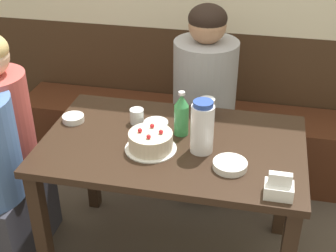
% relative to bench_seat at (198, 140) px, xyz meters
% --- Properties ---
extents(bench_seat, '(2.34, 0.38, 0.45)m').
position_rel_bench_seat_xyz_m(bench_seat, '(0.00, 0.00, 0.00)').
color(bench_seat, '#472314').
rests_on(bench_seat, ground_plane).
extents(dining_table, '(1.19, 0.74, 0.72)m').
position_rel_bench_seat_xyz_m(dining_table, '(0.00, -0.83, 0.39)').
color(dining_table, black).
rests_on(dining_table, ground_plane).
extents(birthday_cake, '(0.23, 0.23, 0.10)m').
position_rel_bench_seat_xyz_m(birthday_cake, '(-0.08, -0.91, 0.54)').
color(birthday_cake, white).
rests_on(birthday_cake, dining_table).
extents(water_pitcher, '(0.10, 0.10, 0.24)m').
position_rel_bench_seat_xyz_m(water_pitcher, '(0.14, -0.87, 0.62)').
color(water_pitcher, white).
rests_on(water_pitcher, dining_table).
extents(soju_bottle, '(0.07, 0.07, 0.22)m').
position_rel_bench_seat_xyz_m(soju_bottle, '(0.02, -0.75, 0.60)').
color(soju_bottle, '#388E4C').
rests_on(soju_bottle, dining_table).
extents(napkin_holder, '(0.11, 0.08, 0.11)m').
position_rel_bench_seat_xyz_m(napkin_holder, '(0.47, -1.13, 0.54)').
color(napkin_holder, white).
rests_on(napkin_holder, dining_table).
extents(bowl_soup_white, '(0.14, 0.14, 0.03)m').
position_rel_bench_seat_xyz_m(bowl_soup_white, '(0.28, -0.98, 0.51)').
color(bowl_soup_white, white).
rests_on(bowl_soup_white, dining_table).
extents(bowl_rice_small, '(0.12, 0.12, 0.03)m').
position_rel_bench_seat_xyz_m(bowl_rice_small, '(-0.10, -0.73, 0.52)').
color(bowl_rice_small, white).
rests_on(bowl_rice_small, dining_table).
extents(bowl_side_dish, '(0.11, 0.11, 0.03)m').
position_rel_bench_seat_xyz_m(bowl_side_dish, '(-0.52, -0.75, 0.51)').
color(bowl_side_dish, white).
rests_on(bowl_side_dish, dining_table).
extents(glass_water_tall, '(0.08, 0.08, 0.10)m').
position_rel_bench_seat_xyz_m(glass_water_tall, '(0.12, -0.57, 0.55)').
color(glass_water_tall, silver).
rests_on(glass_water_tall, dining_table).
extents(glass_tumbler_short, '(0.07, 0.07, 0.07)m').
position_rel_bench_seat_xyz_m(glass_tumbler_short, '(-0.21, -0.70, 0.54)').
color(glass_tumbler_short, silver).
rests_on(glass_tumbler_short, dining_table).
extents(person_teal_shirt, '(0.36, 0.36, 1.19)m').
position_rel_bench_seat_xyz_m(person_teal_shirt, '(0.06, -0.20, 0.36)').
color(person_teal_shirt, '#33333D').
rests_on(person_teal_shirt, ground_plane).
extents(person_pale_blue_shirt, '(0.34, 0.31, 1.18)m').
position_rel_bench_seat_xyz_m(person_pale_blue_shirt, '(-0.86, -0.84, 0.33)').
color(person_pale_blue_shirt, '#33333D').
rests_on(person_pale_blue_shirt, ground_plane).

